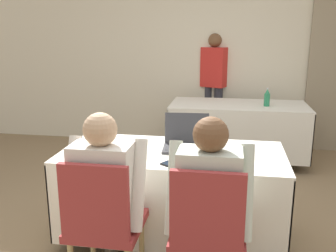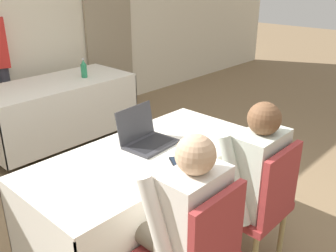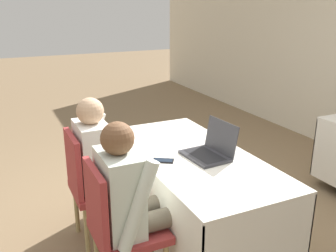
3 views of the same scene
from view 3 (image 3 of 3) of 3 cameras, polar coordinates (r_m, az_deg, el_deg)
ground_plane at (r=3.18m, az=3.45°, el=-16.74°), size 24.00×24.00×0.00m
conference_table_near at (r=2.89m, az=3.66°, el=-7.58°), size 1.68×0.79×0.74m
laptop at (r=2.77m, az=6.38°, el=-3.68°), size 0.37×0.32×0.26m
cell_phone at (r=2.69m, az=-0.74°, el=-5.29°), size 0.14×0.17×0.01m
paper_beside_laptop at (r=2.53m, az=13.45°, el=-7.48°), size 0.30×0.35×0.00m
chair_near_left at (r=2.96m, az=-11.58°, el=-8.45°), size 0.44×0.44×0.92m
chair_near_right at (r=2.42m, az=-7.75°, el=-14.67°), size 0.44×0.44×0.92m
person_checkered_shirt at (r=2.91m, az=-9.79°, el=-5.30°), size 0.50×0.52×1.18m
person_white_shirt at (r=2.37m, az=-5.48°, el=-10.91°), size 0.50×0.52×1.18m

